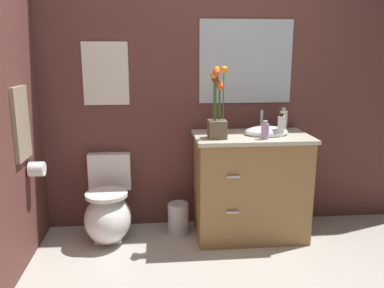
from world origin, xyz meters
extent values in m
cube|color=brown|center=(0.20, 1.55, 1.25)|extent=(4.22, 0.05, 2.50)
ellipsoid|color=white|center=(-0.80, 1.21, 0.20)|extent=(0.38, 0.48, 0.40)
cube|color=white|center=(-0.80, 1.26, 0.09)|extent=(0.22, 0.26, 0.18)
cube|color=white|center=(-0.80, 1.49, 0.52)|extent=(0.36, 0.13, 0.32)
cylinder|color=white|center=(-0.80, 1.19, 0.42)|extent=(0.34, 0.34, 0.03)
cylinder|color=#B7B7BC|center=(-0.80, 1.49, 0.68)|extent=(0.04, 0.04, 0.02)
cube|color=#9E7242|center=(0.38, 1.23, 0.42)|extent=(0.90, 0.52, 0.84)
cube|color=beige|center=(0.38, 1.23, 0.86)|extent=(0.94, 0.56, 0.03)
ellipsoid|color=white|center=(0.50, 1.23, 0.89)|extent=(0.36, 0.26, 0.10)
cylinder|color=#B7B7BC|center=(0.50, 1.39, 0.96)|extent=(0.02, 0.02, 0.18)
cube|color=#B7B7BC|center=(0.18, 0.96, 0.61)|extent=(0.10, 0.02, 0.02)
cube|color=#B7B7BC|center=(0.18, 0.96, 0.32)|extent=(0.10, 0.02, 0.02)
cube|color=brown|center=(0.08, 1.14, 0.94)|extent=(0.14, 0.14, 0.14)
cylinder|color=#386B2D|center=(0.12, 1.13, 1.21)|extent=(0.01, 0.01, 0.39)
sphere|color=orange|center=(0.12, 1.13, 1.40)|extent=(0.06, 0.06, 0.06)
cylinder|color=#386B2D|center=(0.09, 1.15, 1.15)|extent=(0.01, 0.01, 0.28)
sphere|color=orange|center=(0.09, 1.15, 1.29)|extent=(0.06, 0.06, 0.06)
cylinder|color=#386B2D|center=(0.07, 1.18, 1.20)|extent=(0.01, 0.01, 0.38)
sphere|color=orange|center=(0.07, 1.18, 1.40)|extent=(0.06, 0.06, 0.06)
cylinder|color=#386B2D|center=(0.06, 1.15, 1.17)|extent=(0.01, 0.01, 0.32)
sphere|color=red|center=(0.06, 1.15, 1.33)|extent=(0.06, 0.06, 0.06)
cylinder|color=#386B2D|center=(0.05, 1.13, 1.19)|extent=(0.01, 0.01, 0.35)
sphere|color=orange|center=(0.05, 1.13, 1.36)|extent=(0.06, 0.06, 0.06)
cylinder|color=#386B2D|center=(0.06, 1.11, 1.20)|extent=(0.01, 0.01, 0.36)
sphere|color=#EA4C23|center=(0.06, 1.11, 1.38)|extent=(0.06, 0.06, 0.06)
cylinder|color=#386B2D|center=(0.09, 1.11, 1.14)|extent=(0.01, 0.01, 0.26)
sphere|color=#EA4C23|center=(0.09, 1.11, 1.28)|extent=(0.06, 0.06, 0.06)
cylinder|color=white|center=(0.59, 1.15, 0.95)|extent=(0.05, 0.05, 0.16)
cylinder|color=black|center=(0.59, 1.15, 1.05)|extent=(0.03, 0.03, 0.02)
cylinder|color=beige|center=(0.67, 1.34, 0.96)|extent=(0.07, 0.07, 0.18)
cylinder|color=#B7B7BC|center=(0.67, 1.34, 1.07)|extent=(0.04, 0.04, 0.02)
cylinder|color=#B28CBF|center=(0.44, 1.07, 0.93)|extent=(0.06, 0.06, 0.12)
cylinder|color=#B7B7BC|center=(0.44, 1.07, 1.01)|extent=(0.03, 0.03, 0.02)
cylinder|color=#B7B7BC|center=(-0.22, 1.31, 0.13)|extent=(0.18, 0.18, 0.26)
torus|color=#B7B7BC|center=(-0.22, 1.31, 0.27)|extent=(0.18, 0.18, 0.01)
cube|color=silver|center=(-0.80, 1.52, 1.36)|extent=(0.38, 0.01, 0.52)
cube|color=#B2BCC6|center=(0.38, 1.52, 1.45)|extent=(0.80, 0.01, 0.70)
cube|color=gray|center=(-1.34, 0.98, 1.04)|extent=(0.03, 0.28, 0.52)
cylinder|color=white|center=(-1.29, 1.06, 0.68)|extent=(0.11, 0.11, 0.11)
camera|label=1|loc=(-0.40, -1.88, 1.53)|focal=37.25mm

